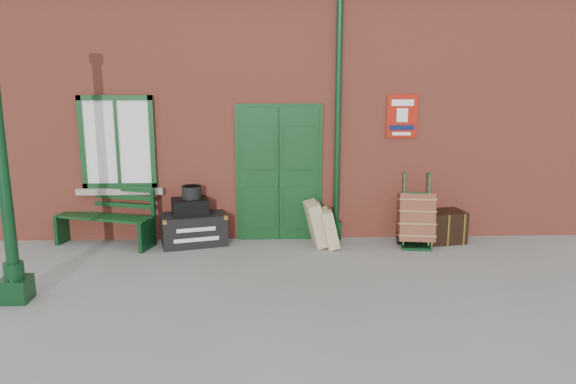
{
  "coord_description": "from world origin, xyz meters",
  "views": [
    {
      "loc": [
        -0.45,
        -7.61,
        2.84
      ],
      "look_at": [
        -0.18,
        0.6,
        1.0
      ],
      "focal_mm": 35.0,
      "sensor_mm": 36.0,
      "label": 1
    }
  ],
  "objects_px": {
    "bench": "(107,215)",
    "porter_trolley": "(416,219)",
    "dark_trunk": "(441,227)",
    "houdini_trunk": "(194,229)"
  },
  "relations": [
    {
      "from": "houdini_trunk",
      "to": "dark_trunk",
      "type": "xyz_separation_m",
      "value": [
        4.06,
        0.0,
        0.01
      ]
    },
    {
      "from": "houdini_trunk",
      "to": "dark_trunk",
      "type": "distance_m",
      "value": 4.06
    },
    {
      "from": "bench",
      "to": "porter_trolley",
      "type": "height_order",
      "value": "porter_trolley"
    },
    {
      "from": "bench",
      "to": "houdini_trunk",
      "type": "relative_size",
      "value": 1.62
    },
    {
      "from": "bench",
      "to": "porter_trolley",
      "type": "distance_m",
      "value": 5.01
    },
    {
      "from": "dark_trunk",
      "to": "porter_trolley",
      "type": "bearing_deg",
      "value": -170.63
    },
    {
      "from": "bench",
      "to": "porter_trolley",
      "type": "xyz_separation_m",
      "value": [
        5.0,
        -0.25,
        -0.04
      ]
    },
    {
      "from": "bench",
      "to": "dark_trunk",
      "type": "distance_m",
      "value": 5.48
    },
    {
      "from": "bench",
      "to": "houdini_trunk",
      "type": "xyz_separation_m",
      "value": [
        1.41,
        -0.08,
        -0.24
      ]
    },
    {
      "from": "porter_trolley",
      "to": "bench",
      "type": "bearing_deg",
      "value": -175.68
    }
  ]
}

